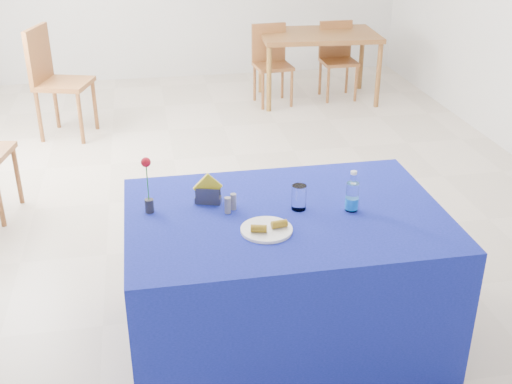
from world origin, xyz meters
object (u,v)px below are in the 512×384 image
(chair_bg_left, at_px, (271,58))
(oak_table, at_px, (319,40))
(chair_win_b, at_px, (53,75))
(plate, at_px, (267,230))
(water_bottle, at_px, (352,197))
(chair_bg_right, at_px, (337,54))
(blue_table, at_px, (284,276))

(chair_bg_left, bearing_deg, oak_table, -6.32)
(chair_win_b, bearing_deg, chair_bg_left, -56.80)
(chair_win_b, bearing_deg, plate, -142.71)
(water_bottle, bearing_deg, chair_bg_right, 73.82)
(blue_table, bearing_deg, chair_bg_right, 69.57)
(chair_bg_left, relative_size, chair_win_b, 0.82)
(oak_table, distance_m, chair_bg_right, 0.32)
(plate, distance_m, chair_bg_right, 4.64)
(blue_table, height_order, chair_win_b, chair_win_b)
(water_bottle, relative_size, chair_bg_right, 0.25)
(water_bottle, relative_size, chair_bg_left, 0.25)
(plate, xyz_separation_m, oak_table, (1.43, 4.24, -0.09))
(blue_table, height_order, water_bottle, water_bottle)
(blue_table, relative_size, chair_bg_right, 1.89)
(blue_table, bearing_deg, oak_table, 72.26)
(blue_table, xyz_separation_m, water_bottle, (0.33, -0.03, 0.45))
(oak_table, xyz_separation_m, chair_bg_right, (0.24, 0.08, -0.19))
(chair_bg_left, distance_m, chair_win_b, 2.34)
(water_bottle, distance_m, oak_table, 4.22)
(blue_table, distance_m, chair_bg_left, 4.15)
(chair_bg_right, bearing_deg, chair_win_b, -166.64)
(water_bottle, height_order, chair_win_b, chair_win_b)
(water_bottle, bearing_deg, oak_table, 76.70)
(plate, relative_size, water_bottle, 1.16)
(blue_table, xyz_separation_m, chair_bg_left, (0.77, 4.08, 0.12))
(blue_table, xyz_separation_m, chair_bg_right, (1.55, 4.15, 0.11))
(chair_bg_left, xyz_separation_m, chair_bg_right, (0.78, 0.07, -0.01))
(blue_table, bearing_deg, chair_win_b, 113.41)
(blue_table, xyz_separation_m, chair_win_b, (-1.48, 3.41, 0.23))
(chair_bg_left, relative_size, chair_bg_right, 1.02)
(oak_table, bearing_deg, water_bottle, -103.30)
(oak_table, height_order, chair_win_b, chair_win_b)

